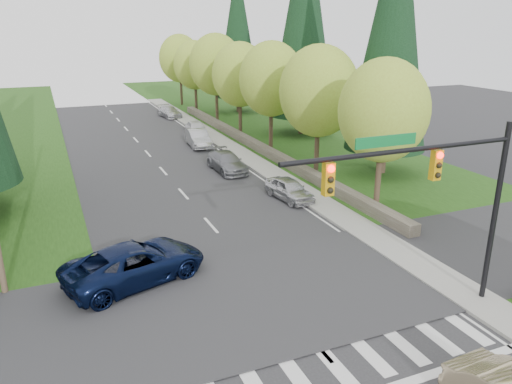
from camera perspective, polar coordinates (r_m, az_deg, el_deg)
grass_east at (r=35.52m, az=12.83°, el=1.98°), size 14.00×110.00×0.06m
cross_street at (r=19.75m, az=1.69°, el=-11.47°), size 120.00×8.00×0.10m
sidewalk_east at (r=34.15m, az=2.50°, el=1.84°), size 1.80×80.00×0.13m
curb_east at (r=33.81m, az=1.19°, el=1.68°), size 0.20×80.00×0.13m
stone_wall_north at (r=41.81m, az=-0.08°, el=5.38°), size 0.70×40.00×0.70m
traffic_signal at (r=17.37m, az=20.06°, el=1.03°), size 8.70×0.37×6.80m
decid_tree_0 at (r=27.38m, az=14.38°, el=8.99°), size 4.80×4.80×8.37m
decid_tree_1 at (r=33.19m, az=7.21°, el=11.35°), size 5.20×5.20×8.80m
decid_tree_2 at (r=39.28m, az=1.77°, el=12.77°), size 5.00×5.00×8.82m
decid_tree_3 at (r=45.76m, az=-1.86°, el=13.26°), size 5.00×5.00×8.55m
decid_tree_4 at (r=52.33m, az=-4.61°, el=14.32°), size 5.40×5.40×9.18m
decid_tree_5 at (r=58.98m, az=-7.01°, el=14.20°), size 4.80×4.80×8.30m
decid_tree_6 at (r=65.73m, az=-8.70°, el=14.85°), size 5.20×5.20×8.86m
conifer_e_a at (r=34.73m, az=15.44°, el=17.78°), size 5.44×5.44×17.80m
conifer_e_b at (r=47.08m, az=5.54°, el=19.59°), size 6.12×6.12×19.80m
conifer_e_c at (r=59.43m, az=-2.11°, el=17.98°), size 5.10×5.10×16.80m
suv_navy at (r=20.79m, az=-13.63°, el=-7.91°), size 6.29×4.28×1.60m
parked_car_a at (r=29.61m, az=3.81°, el=0.34°), size 1.97×3.94×1.29m
parked_car_b at (r=35.42m, az=-3.34°, el=3.45°), size 1.95×4.61×1.33m
parked_car_c at (r=42.92m, az=-6.64°, el=6.12°), size 1.82×4.49×1.45m
parked_car_d at (r=47.44m, az=-6.87°, el=7.25°), size 1.99×4.15×1.37m
parked_car_e at (r=57.51m, az=-9.86°, el=9.02°), size 2.26×4.43×1.23m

